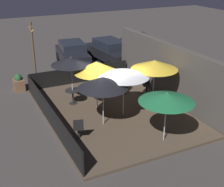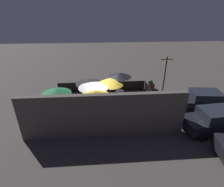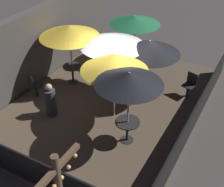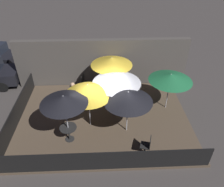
% 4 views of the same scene
% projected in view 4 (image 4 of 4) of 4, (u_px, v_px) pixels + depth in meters
% --- Properties ---
extents(ground_plane, '(60.00, 60.00, 0.00)m').
position_uv_depth(ground_plane, '(103.00, 119.00, 11.11)').
color(ground_plane, '#423D3A').
extents(patio_deck, '(8.47, 6.18, 0.12)m').
position_uv_depth(patio_deck, '(103.00, 118.00, 11.08)').
color(patio_deck, brown).
rests_on(patio_deck, ground_plane).
extents(building_wall, '(10.07, 0.36, 2.92)m').
position_uv_depth(building_wall, '(102.00, 63.00, 12.98)').
color(building_wall, '#4C4742').
rests_on(building_wall, ground_plane).
extents(fence_front, '(8.27, 0.05, 0.95)m').
position_uv_depth(fence_front, '(104.00, 161.00, 8.28)').
color(fence_front, black).
rests_on(fence_front, patio_deck).
extents(fence_side_left, '(0.05, 5.98, 0.95)m').
position_uv_depth(fence_side_left, '(17.00, 112.00, 10.62)').
color(fence_side_left, black).
rests_on(fence_side_left, patio_deck).
extents(patio_umbrella_0, '(2.22, 2.22, 2.36)m').
position_uv_depth(patio_umbrella_0, '(112.00, 61.00, 11.42)').
color(patio_umbrella_0, '#B2B2B7').
rests_on(patio_umbrella_0, patio_deck).
extents(patio_umbrella_1, '(1.92, 1.92, 2.41)m').
position_uv_depth(patio_umbrella_1, '(64.00, 100.00, 8.54)').
color(patio_umbrella_1, '#B2B2B7').
rests_on(patio_umbrella_1, patio_deck).
extents(patio_umbrella_2, '(2.29, 2.29, 2.25)m').
position_uv_depth(patio_umbrella_2, '(117.00, 79.00, 10.08)').
color(patio_umbrella_2, '#B2B2B7').
rests_on(patio_umbrella_2, patio_deck).
extents(patio_umbrella_3, '(2.14, 2.14, 2.19)m').
position_uv_depth(patio_umbrella_3, '(128.00, 97.00, 9.18)').
color(patio_umbrella_3, '#B2B2B7').
rests_on(patio_umbrella_3, patio_deck).
extents(patio_umbrella_4, '(2.12, 2.12, 2.31)m').
position_uv_depth(patio_umbrella_4, '(88.00, 90.00, 9.43)').
color(patio_umbrella_4, '#B2B2B7').
rests_on(patio_umbrella_4, patio_deck).
extents(patio_umbrella_5, '(2.15, 2.15, 2.04)m').
position_uv_depth(patio_umbrella_5, '(171.00, 77.00, 10.64)').
color(patio_umbrella_5, '#B2B2B7').
rests_on(patio_umbrella_5, patio_deck).
extents(dining_table_0, '(0.73, 0.73, 0.71)m').
position_uv_depth(dining_table_0, '(112.00, 87.00, 12.34)').
color(dining_table_0, black).
rests_on(dining_table_0, patio_deck).
extents(dining_table_1, '(0.74, 0.74, 0.73)m').
position_uv_depth(dining_table_1, '(68.00, 130.00, 9.49)').
color(dining_table_1, black).
rests_on(dining_table_1, patio_deck).
extents(patio_chair_0, '(0.52, 0.52, 0.96)m').
position_uv_depth(patio_chair_0, '(85.00, 82.00, 12.79)').
color(patio_chair_0, black).
rests_on(patio_chair_0, patio_deck).
extents(patio_chair_1, '(0.49, 0.49, 0.90)m').
position_uv_depth(patio_chair_1, '(147.00, 145.00, 8.91)').
color(patio_chair_1, black).
rests_on(patio_chair_1, patio_deck).
extents(patron_0, '(0.55, 0.55, 1.21)m').
position_uv_depth(patron_0, '(74.00, 93.00, 11.82)').
color(patron_0, '#333338').
rests_on(patron_0, patio_deck).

